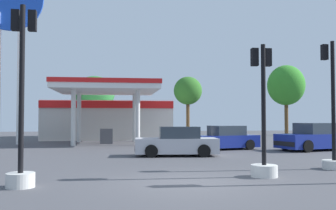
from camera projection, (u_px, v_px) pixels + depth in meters
name	position (u px, v px, depth m)	size (l,w,h in m)	color
ground_plane	(188.00, 183.00, 10.78)	(90.00, 90.00, 0.00)	#47474C
gas_station	(108.00, 117.00, 33.95)	(11.08, 14.54, 4.43)	beige
station_pole_sign	(10.00, 15.00, 27.18)	(4.68, 0.56, 14.23)	white
car_0	(177.00, 143.00, 18.59)	(4.14, 2.08, 1.44)	black
car_1	(225.00, 139.00, 22.42)	(4.22, 2.56, 1.41)	black
car_2	(315.00, 138.00, 21.79)	(4.72, 2.88, 1.58)	black
traffic_signal_0	(333.00, 137.00, 13.73)	(0.84, 0.84, 4.66)	silver
traffic_signal_1	(21.00, 128.00, 10.10)	(0.75, 0.75, 4.89)	silver
traffic_signal_3	(263.00, 139.00, 11.90)	(0.83, 0.83, 4.18)	silver
tree_1	(95.00, 93.00, 38.84)	(4.14, 4.14, 6.21)	brown
tree_2	(188.00, 91.00, 39.96)	(2.99, 2.99, 6.27)	brown
tree_3	(286.00, 85.00, 41.38)	(4.04, 4.04, 7.69)	brown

